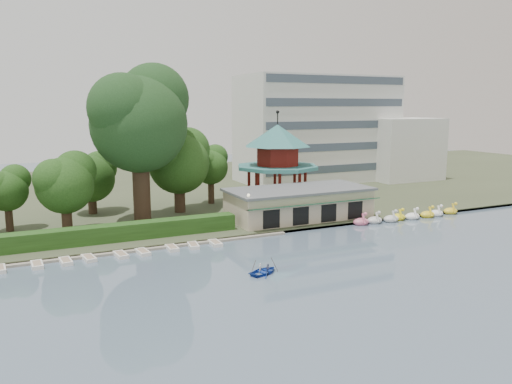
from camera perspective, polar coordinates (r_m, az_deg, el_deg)
ground_plane at (r=42.39m, az=7.99°, el=-10.67°), size 220.00×220.00×0.00m
shore at (r=89.15m, az=-10.45°, el=0.24°), size 220.00×70.00×0.40m
embankment at (r=56.93m, az=-1.53°, el=-5.07°), size 220.00×0.60×0.30m
dock at (r=53.39m, az=-13.46°, el=-6.39°), size 34.00×1.60×0.24m
boathouse at (r=64.90m, az=4.93°, el=-1.24°), size 18.60×9.39×3.90m
pavilion at (r=73.82m, az=2.45°, el=4.14°), size 12.40×12.40×13.50m
office_building at (r=98.76m, az=8.63°, el=6.78°), size 38.00×18.00×20.00m
hedge at (r=55.78m, az=-17.23°, el=-4.61°), size 30.00×2.00×1.80m
lamp_post at (r=58.31m, az=-0.86°, el=-1.49°), size 0.36×0.36×4.28m
big_tree at (r=62.76m, az=-13.16°, el=8.45°), size 12.90×12.02×19.69m
small_trees at (r=65.56m, az=-16.48°, el=2.14°), size 39.24×16.49×11.51m
swan_boats at (r=68.75m, az=16.91°, el=-2.69°), size 17.37×2.16×1.92m
moored_rowboats at (r=51.56m, az=-16.81°, el=-7.05°), size 24.08×2.72×0.36m
rowboat_with_passengers at (r=44.99m, az=0.94°, el=-8.77°), size 5.01×4.39×2.01m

